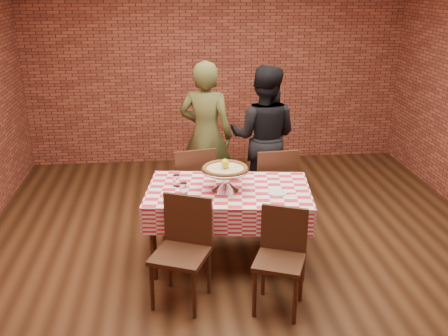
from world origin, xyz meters
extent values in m
plane|color=black|center=(0.00, 0.00, 0.00)|extent=(6.00, 6.00, 0.00)
plane|color=brown|center=(0.00, 3.00, 1.45)|extent=(5.50, 0.00, 5.50)
cube|color=#432415|center=(-0.17, -0.04, 0.38)|extent=(1.62, 1.10, 0.75)
cylinder|color=beige|center=(-0.21, -0.07, 0.97)|extent=(0.49, 0.49, 0.03)
ellipsoid|color=yellow|center=(-0.21, -0.07, 1.02)|extent=(0.08, 0.08, 0.09)
cylinder|color=white|center=(-0.60, -0.13, 0.81)|extent=(0.08, 0.08, 0.11)
cylinder|color=white|center=(-0.66, 0.09, 0.81)|extent=(0.08, 0.08, 0.11)
cylinder|color=white|center=(0.26, -0.20, 0.76)|extent=(0.19, 0.19, 0.01)
cube|color=white|center=(0.36, -0.27, 0.76)|extent=(0.05, 0.04, 0.00)
cube|color=white|center=(0.41, -0.27, 0.76)|extent=(0.06, 0.05, 0.00)
cube|color=silver|center=(-0.08, 0.21, 0.83)|extent=(0.12, 0.11, 0.14)
imported|color=#464924|center=(-0.28, 1.34, 0.88)|extent=(0.75, 0.62, 1.77)
imported|color=black|center=(0.40, 1.28, 0.85)|extent=(1.00, 0.89, 1.71)
camera|label=1|loc=(-0.69, -4.54, 2.63)|focal=41.48mm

